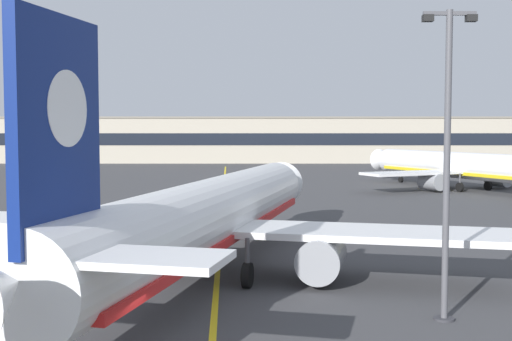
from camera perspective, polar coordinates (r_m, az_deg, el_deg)
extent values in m
cube|color=yellow|center=(51.49, -2.89, -5.44)|extent=(7.91, 179.85, 0.01)
cylinder|color=white|center=(35.93, -3.80, -3.77)|extent=(11.94, 35.91, 3.80)
cone|color=white|center=(54.56, 2.22, -1.23)|extent=(4.11, 3.36, 3.61)
cube|color=red|center=(36.08, -3.79, -5.42)|extent=(11.20, 33.09, 0.44)
cube|color=black|center=(52.65, 1.82, -0.68)|extent=(3.03, 1.72, 0.60)
cube|color=white|center=(36.62, -3.52, -4.98)|extent=(32.25, 12.00, 0.36)
cylinder|color=gray|center=(38.17, -12.95, -6.56)|extent=(3.06, 4.03, 2.30)
cylinder|color=black|center=(39.81, -11.76, -6.12)|extent=(1.94, 0.62, 1.95)
cylinder|color=gray|center=(34.57, 5.96, -7.56)|extent=(3.06, 4.03, 2.30)
cylinder|color=black|center=(36.37, 6.35, -7.00)|extent=(1.94, 0.62, 1.95)
cube|color=navy|center=(21.07, -16.72, 3.26)|extent=(1.49, 4.76, 7.20)
cylinder|color=white|center=(21.34, -16.35, 5.20)|extent=(0.98, 2.44, 2.40)
cube|color=white|center=(20.90, -17.36, -6.94)|extent=(11.35, 5.24, 0.24)
cylinder|color=#4C4C51|center=(50.11, 1.14, -3.99)|extent=(0.24, 0.24, 1.60)
cylinder|color=black|center=(50.26, 1.14, -5.15)|extent=(0.60, 0.97, 0.90)
cylinder|color=#4C4C51|center=(35.21, -8.84, -6.80)|extent=(0.24, 0.24, 1.60)
cylinder|color=black|center=(35.43, -8.82, -8.59)|extent=(0.69, 1.36, 1.30)
cylinder|color=#4C4C51|center=(33.61, -0.54, -7.26)|extent=(0.24, 0.24, 1.60)
cylinder|color=black|center=(33.84, -0.54, -9.13)|extent=(0.69, 1.36, 1.30)
cylinder|color=white|center=(91.19, 17.94, 0.41)|extent=(17.40, 31.82, 3.53)
cone|color=white|center=(105.05, 11.28, 0.92)|extent=(4.07, 3.61, 3.36)
cube|color=gold|center=(91.25, 17.93, -0.20)|extent=(16.20, 29.36, 0.41)
cube|color=black|center=(103.60, 11.86, 1.22)|extent=(2.83, 2.05, 0.56)
cube|color=white|center=(91.65, 17.69, -0.07)|extent=(28.84, 16.66, 0.33)
cylinder|color=gray|center=(87.22, 15.30, -0.95)|extent=(3.36, 3.94, 2.14)
cylinder|color=black|center=(88.54, 14.58, -0.87)|extent=(1.72, 0.92, 1.82)
cylinder|color=gray|center=(95.06, 20.62, -0.69)|extent=(3.36, 3.94, 2.14)
cylinder|color=black|center=(96.27, 19.89, -0.62)|extent=(1.72, 0.92, 1.82)
cylinder|color=#4C4C51|center=(101.59, 12.75, -0.26)|extent=(0.22, 0.22, 1.49)
cylinder|color=black|center=(101.66, 12.74, -0.79)|extent=(0.69, 0.92, 0.84)
cylinder|color=#4C4C51|center=(88.29, 17.59, -0.73)|extent=(0.22, 0.22, 1.49)
cylinder|color=black|center=(88.37, 17.57, -1.41)|extent=(0.85, 1.25, 1.21)
cylinder|color=#4C4C51|center=(91.62, 19.82, -0.62)|extent=(0.22, 0.22, 1.49)
cylinder|color=black|center=(91.70, 19.80, -1.28)|extent=(0.85, 1.25, 1.21)
cylinder|color=#515156|center=(28.58, 16.53, 0.28)|extent=(0.28, 0.28, 13.07)
cylinder|color=#333338|center=(29.65, 16.30, -12.32)|extent=(0.90, 0.90, 0.10)
cube|color=#515156|center=(28.93, 16.77, 13.01)|extent=(2.20, 0.16, 0.16)
cube|color=black|center=(28.66, 14.99, 12.72)|extent=(0.44, 0.36, 0.28)
cube|color=black|center=(29.16, 18.49, 12.50)|extent=(0.44, 0.36, 0.28)
cone|color=orange|center=(51.21, -1.42, -5.18)|extent=(0.36, 0.36, 0.55)
cylinder|color=white|center=(51.21, -1.42, -5.15)|extent=(0.23, 0.23, 0.07)
cube|color=orange|center=(51.25, -1.42, -5.47)|extent=(0.44, 0.44, 0.03)
cube|color=#B2A893|center=(159.14, 1.82, 2.64)|extent=(135.74, 12.00, 10.63)
cube|color=black|center=(153.08, 1.88, 2.74)|extent=(130.31, 0.12, 2.80)
cube|color=gray|center=(159.14, 1.82, 4.62)|extent=(136.14, 12.40, 0.40)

